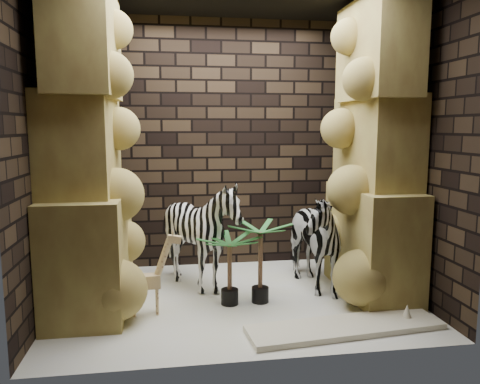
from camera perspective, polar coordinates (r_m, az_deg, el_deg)
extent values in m
plane|color=beige|center=(4.78, -0.45, -13.04)|extent=(3.50, 3.50, 0.00)
plane|color=black|center=(5.70, -2.27, 5.83)|extent=(3.50, 0.00, 3.50)
plane|color=black|center=(3.23, 2.69, 4.16)|extent=(3.50, 0.00, 3.50)
plane|color=black|center=(4.56, -22.89, 4.66)|extent=(0.00, 3.00, 3.00)
plane|color=black|center=(5.02, 19.80, 5.07)|extent=(0.00, 3.00, 3.00)
imported|color=white|center=(4.98, 8.20, -4.72)|extent=(0.72, 1.13, 1.25)
imported|color=white|center=(4.89, -4.78, -5.97)|extent=(1.20, 1.37, 1.08)
cube|color=#EEE7C8|center=(4.20, 12.84, -15.92)|extent=(1.73, 0.59, 0.05)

